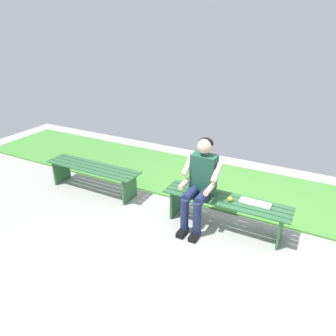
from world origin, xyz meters
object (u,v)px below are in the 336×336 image
Objects in this scene: bench_far at (93,172)px; apple at (230,199)px; person_seated at (200,181)px; book_open at (255,203)px; bench_near at (226,206)px.

apple reaches higher than bench_far.
person_seated is 0.47m from apple.
apple is at bearing 179.09° from bench_far.
bench_far is 2.70m from book_open.
bench_near is 1.39× the size of person_seated.
bench_near is 0.16m from apple.
person_seated is 3.04× the size of book_open.
person_seated is 0.78m from book_open.
book_open is at bearing -163.65° from apple.
apple is at bearing 149.71° from bench_near.
bench_far is at bearing 0.00° from bench_near.
bench_far is 1.36× the size of person_seated.
book_open is at bearing -178.84° from bench_far.
bench_near is 0.50m from person_seated.
apple reaches higher than bench_near.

